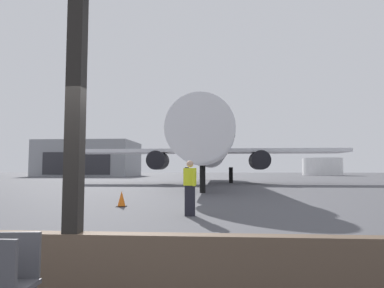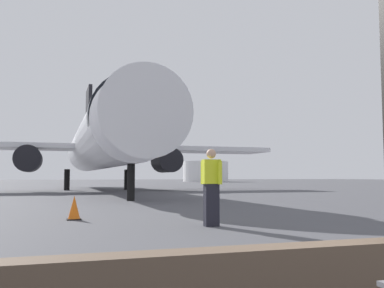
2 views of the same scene
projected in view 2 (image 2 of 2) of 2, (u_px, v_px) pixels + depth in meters
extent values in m
plane|color=#4C4C51|center=(81.00, 188.00, 40.97)|extent=(220.00, 220.00, 0.00)
cylinder|color=silver|center=(101.00, 143.00, 33.00)|extent=(3.98, 29.78, 3.98)
cone|color=silver|center=(141.00, 114.00, 17.63)|extent=(3.78, 2.60, 3.78)
cylinder|color=black|center=(133.00, 117.00, 19.44)|extent=(4.06, 0.90, 4.06)
cube|color=silver|center=(190.00, 150.00, 36.30)|extent=(13.16, 4.20, 0.36)
cylinder|color=black|center=(28.00, 159.00, 30.99)|extent=(1.90, 3.20, 1.90)
cylinder|color=black|center=(167.00, 161.00, 34.16)|extent=(1.90, 3.20, 1.90)
cube|color=black|center=(89.00, 112.00, 46.04)|extent=(0.36, 4.40, 5.20)
cylinder|color=black|center=(131.00, 182.00, 19.50)|extent=(0.36, 0.36, 1.69)
cylinder|color=black|center=(67.00, 180.00, 34.01)|extent=(0.44, 0.44, 1.69)
cylinder|color=black|center=(127.00, 180.00, 35.47)|extent=(0.44, 0.44, 1.69)
cube|color=black|center=(211.00, 205.00, 9.58)|extent=(0.32, 0.20, 0.95)
cube|color=yellow|center=(211.00, 172.00, 9.63)|extent=(0.40, 0.22, 0.55)
sphere|color=tan|center=(211.00, 154.00, 9.67)|extent=(0.22, 0.22, 0.22)
cylinder|color=yellow|center=(220.00, 173.00, 9.49)|extent=(0.09, 0.09, 0.52)
cylinder|color=yellow|center=(203.00, 173.00, 9.78)|extent=(0.09, 0.09, 0.52)
cone|color=orange|center=(74.00, 208.00, 10.98)|extent=(0.32, 0.32, 0.62)
cube|color=black|center=(74.00, 219.00, 10.96)|extent=(0.36, 0.36, 0.03)
cylinder|color=white|center=(206.00, 172.00, 89.24)|extent=(9.44, 9.44, 4.23)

